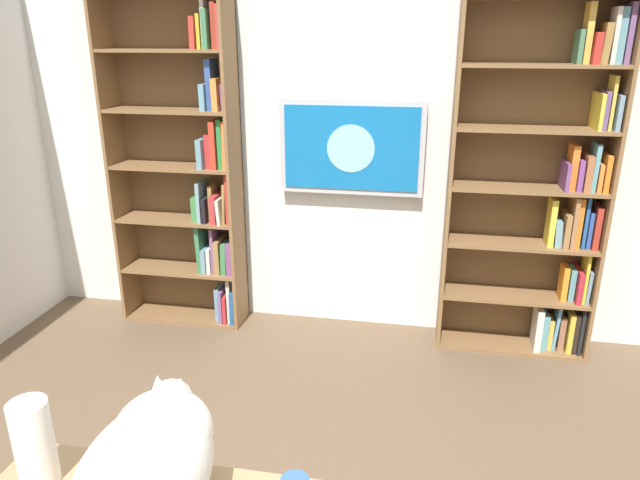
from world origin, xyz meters
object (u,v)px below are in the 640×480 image
at_px(paper_towel_roll, 34,443).
at_px(bookshelf_left, 544,194).
at_px(bookshelf_right, 191,172).
at_px(cat, 151,461).
at_px(wall_mounted_tv, 351,148).

bearing_deg(paper_towel_roll, bookshelf_left, -126.13).
distance_m(bookshelf_right, cat, 2.61).
xyz_separation_m(wall_mounted_tv, cat, (0.18, 2.53, -0.38)).
relative_size(bookshelf_left, wall_mounted_tv, 2.30).
distance_m(wall_mounted_tv, cat, 2.57).
bearing_deg(bookshelf_left, bookshelf_right, 0.02).
distance_m(bookshelf_right, wall_mounted_tv, 1.10).
bearing_deg(paper_towel_roll, cat, 173.34).
distance_m(bookshelf_left, wall_mounted_tv, 1.22).
xyz_separation_m(bookshelf_left, wall_mounted_tv, (1.19, -0.08, 0.23)).
relative_size(cat, paper_towel_roll, 2.42).
distance_m(cat, paper_towel_roll, 0.38).
height_order(bookshelf_left, wall_mounted_tv, bookshelf_left).
xyz_separation_m(bookshelf_right, paper_towel_roll, (-0.51, 2.40, -0.22)).
bearing_deg(cat, wall_mounted_tv, -94.15).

